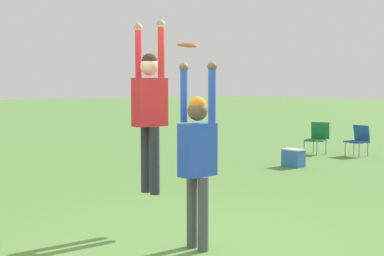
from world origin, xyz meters
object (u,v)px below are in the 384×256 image
Objects in this scene: cooler_box at (293,158)px; person_jumping at (150,104)px; frisbee at (187,45)px; person_defending at (198,152)px; camping_chair_2 at (318,136)px; camping_chair_4 at (359,138)px.

person_jumping is at bearing -68.79° from cooler_box.
person_defending is at bearing -24.03° from frisbee.
person_jumping is 1.03m from person_defending.
person_jumping reaches higher than cooler_box.
frisbee is 0.48× the size of cooler_box.
camping_chair_2 is at bearing -151.19° from person_defending.
cooler_box is (-2.68, 5.40, -2.06)m from frisbee.
person_defending is 1.24m from frisbee.
camping_chair_2 is (-3.13, 7.80, -1.11)m from person_jumping.
person_defending is 8.86m from camping_chair_4.
camping_chair_4 is 1.70× the size of cooler_box.
frisbee is at bearing 88.46° from camping_chair_2.
camping_chair_2 is at bearing 113.50° from cooler_box.
frisbee is 6.37m from cooler_box.
person_jumping is at bearing -90.00° from person_defending.
frisbee is (0.53, 0.14, 0.68)m from person_jumping.
person_jumping is 9.41× the size of frisbee.
person_defending is at bearing -90.00° from person_jumping.
person_jumping is 6.10m from cooler_box.
frisbee is 8.67m from camping_chair_2.
camping_chair_2 is (-3.66, 7.66, -1.79)m from frisbee.
frisbee is at bearing -63.60° from cooler_box.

